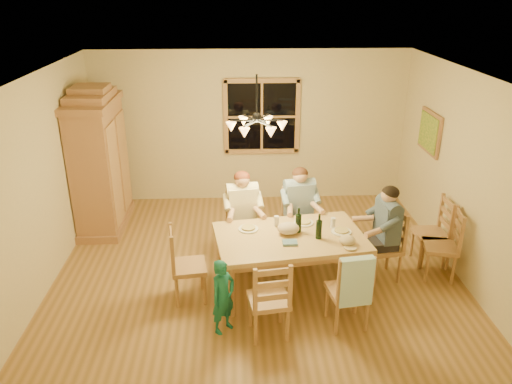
{
  "coord_description": "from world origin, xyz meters",
  "views": [
    {
      "loc": [
        -0.27,
        -6.08,
        3.72
      ],
      "look_at": [
        -0.0,
        0.1,
        1.12
      ],
      "focal_mm": 35.0,
      "sensor_mm": 36.0,
      "label": 1
    }
  ],
  "objects_px": {
    "chair_spare_back": "(429,243)",
    "adult_woman": "(242,205)",
    "chair_far_left": "(243,239)",
    "chair_near_right": "(347,302)",
    "wine_bottle_b": "(319,226)",
    "armoire": "(100,165)",
    "dining_table": "(290,243)",
    "adult_plaid_man": "(299,200)",
    "adult_slate_man": "(386,221)",
    "wine_bottle_a": "(298,220)",
    "chair_spare_front": "(438,256)",
    "chair_near_left": "(269,311)",
    "child": "(223,297)",
    "chair_end_right": "(382,257)",
    "chandelier": "(257,124)",
    "chair_end_left": "(189,277)",
    "chair_far_right": "(298,234)"
  },
  "relations": [
    {
      "from": "chair_far_left",
      "to": "adult_woman",
      "type": "height_order",
      "value": "adult_woman"
    },
    {
      "from": "chair_far_right",
      "to": "adult_plaid_man",
      "type": "height_order",
      "value": "adult_plaid_man"
    },
    {
      "from": "adult_slate_man",
      "to": "child",
      "type": "bearing_deg",
      "value": 107.71
    },
    {
      "from": "dining_table",
      "to": "chair_spare_back",
      "type": "bearing_deg",
      "value": 14.92
    },
    {
      "from": "chair_near_left",
      "to": "chair_near_right",
      "type": "height_order",
      "value": "same"
    },
    {
      "from": "chair_end_left",
      "to": "wine_bottle_a",
      "type": "distance_m",
      "value": 1.55
    },
    {
      "from": "wine_bottle_a",
      "to": "wine_bottle_b",
      "type": "height_order",
      "value": "same"
    },
    {
      "from": "armoire",
      "to": "adult_slate_man",
      "type": "distance_m",
      "value": 4.48
    },
    {
      "from": "chair_end_left",
      "to": "adult_slate_man",
      "type": "distance_m",
      "value": 2.64
    },
    {
      "from": "chair_far_left",
      "to": "chair_near_left",
      "type": "bearing_deg",
      "value": 90.0
    },
    {
      "from": "adult_slate_man",
      "to": "chair_spare_front",
      "type": "height_order",
      "value": "adult_slate_man"
    },
    {
      "from": "dining_table",
      "to": "adult_plaid_man",
      "type": "bearing_deg",
      "value": 76.01
    },
    {
      "from": "chandelier",
      "to": "chair_end_left",
      "type": "relative_size",
      "value": 0.78
    },
    {
      "from": "chair_end_right",
      "to": "chair_near_right",
      "type": "bearing_deg",
      "value": 136.74
    },
    {
      "from": "wine_bottle_a",
      "to": "chair_spare_front",
      "type": "xyz_separation_m",
      "value": [
        1.93,
        0.07,
        -0.62
      ]
    },
    {
      "from": "chair_end_left",
      "to": "adult_slate_man",
      "type": "bearing_deg",
      "value": 90.0
    },
    {
      "from": "chair_far_left",
      "to": "chair_near_right",
      "type": "relative_size",
      "value": 1.0
    },
    {
      "from": "dining_table",
      "to": "adult_woman",
      "type": "bearing_deg",
      "value": 126.29
    },
    {
      "from": "adult_slate_man",
      "to": "wine_bottle_a",
      "type": "xyz_separation_m",
      "value": [
        -1.17,
        -0.08,
        0.08
      ]
    },
    {
      "from": "armoire",
      "to": "chair_spare_back",
      "type": "bearing_deg",
      "value": -16.3
    },
    {
      "from": "chair_spare_back",
      "to": "adult_woman",
      "type": "bearing_deg",
      "value": 84.79
    },
    {
      "from": "chair_near_left",
      "to": "chandelier",
      "type": "bearing_deg",
      "value": 84.44
    },
    {
      "from": "chair_end_left",
      "to": "chair_spare_front",
      "type": "relative_size",
      "value": 1.0
    },
    {
      "from": "wine_bottle_a",
      "to": "wine_bottle_b",
      "type": "distance_m",
      "value": 0.3
    },
    {
      "from": "chair_far_left",
      "to": "wine_bottle_a",
      "type": "xyz_separation_m",
      "value": [
        0.7,
        -0.7,
        0.62
      ]
    },
    {
      "from": "chair_far_right",
      "to": "adult_slate_man",
      "type": "height_order",
      "value": "adult_slate_man"
    },
    {
      "from": "dining_table",
      "to": "chair_near_left",
      "type": "distance_m",
      "value": 1.06
    },
    {
      "from": "chair_spare_back",
      "to": "wine_bottle_b",
      "type": "bearing_deg",
      "value": 110.58
    },
    {
      "from": "dining_table",
      "to": "chair_far_left",
      "type": "height_order",
      "value": "chair_far_left"
    },
    {
      "from": "chair_end_right",
      "to": "child",
      "type": "xyz_separation_m",
      "value": [
        -2.12,
        -1.04,
        0.15
      ]
    },
    {
      "from": "chair_far_left",
      "to": "chair_spare_front",
      "type": "distance_m",
      "value": 2.71
    },
    {
      "from": "chair_far_right",
      "to": "chair_end_left",
      "type": "bearing_deg",
      "value": 27.98
    },
    {
      "from": "dining_table",
      "to": "chair_far_right",
      "type": "height_order",
      "value": "chair_far_right"
    },
    {
      "from": "chair_far_left",
      "to": "wine_bottle_b",
      "type": "height_order",
      "value": "wine_bottle_b"
    },
    {
      "from": "chair_spare_back",
      "to": "chair_far_right",
      "type": "bearing_deg",
      "value": 78.61
    },
    {
      "from": "chair_near_left",
      "to": "chair_end_left",
      "type": "xyz_separation_m",
      "value": [
        -0.95,
        0.75,
        0.0
      ]
    },
    {
      "from": "chandelier",
      "to": "wine_bottle_b",
      "type": "bearing_deg",
      "value": -37.74
    },
    {
      "from": "child",
      "to": "chair_near_left",
      "type": "bearing_deg",
      "value": -54.93
    },
    {
      "from": "adult_woman",
      "to": "wine_bottle_b",
      "type": "distance_m",
      "value": 1.29
    },
    {
      "from": "chandelier",
      "to": "wine_bottle_b",
      "type": "xyz_separation_m",
      "value": [
        0.75,
        -0.58,
        -1.15
      ]
    },
    {
      "from": "chair_near_left",
      "to": "child",
      "type": "height_order",
      "value": "chair_near_left"
    },
    {
      "from": "armoire",
      "to": "chair_far_right",
      "type": "height_order",
      "value": "armoire"
    },
    {
      "from": "dining_table",
      "to": "chair_end_left",
      "type": "bearing_deg",
      "value": -171.61
    },
    {
      "from": "chair_end_right",
      "to": "adult_woman",
      "type": "distance_m",
      "value": 2.04
    },
    {
      "from": "adult_slate_man",
      "to": "chair_spare_back",
      "type": "xyz_separation_m",
      "value": [
        0.77,
        0.36,
        -0.54
      ]
    },
    {
      "from": "chair_end_left",
      "to": "adult_slate_man",
      "type": "height_order",
      "value": "adult_slate_man"
    },
    {
      "from": "chair_near_right",
      "to": "adult_slate_man",
      "type": "height_order",
      "value": "adult_slate_man"
    },
    {
      "from": "adult_plaid_man",
      "to": "adult_slate_man",
      "type": "xyz_separation_m",
      "value": [
        1.05,
        -0.73,
        0.0
      ]
    },
    {
      "from": "chandelier",
      "to": "chair_spare_front",
      "type": "distance_m",
      "value": 3.04
    },
    {
      "from": "chair_far_right",
      "to": "chair_near_right",
      "type": "bearing_deg",
      "value": 93.37
    }
  ]
}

